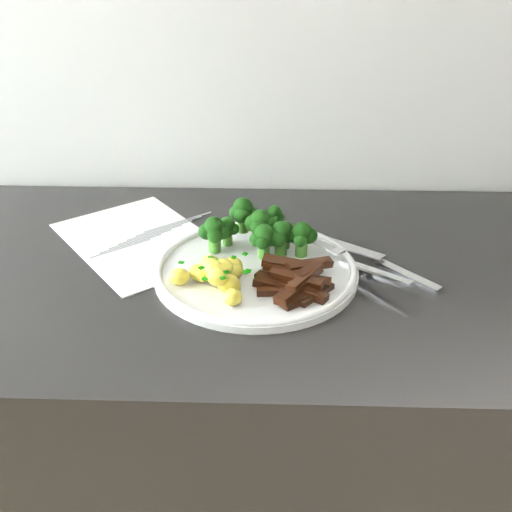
# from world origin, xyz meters

# --- Properties ---
(counter) EXTENTS (2.32, 0.58, 0.87)m
(counter) POSITION_xyz_m (-0.02, 1.68, 0.43)
(counter) COLOR black
(counter) RESTS_ON ground
(recipe_paper) EXTENTS (0.32, 0.34, 0.00)m
(recipe_paper) POSITION_xyz_m (-0.17, 1.76, 0.87)
(recipe_paper) COLOR white
(recipe_paper) RESTS_ON counter
(plate) EXTENTS (0.29, 0.29, 0.02)m
(plate) POSITION_xyz_m (0.02, 1.67, 0.88)
(plate) COLOR silver
(plate) RESTS_ON counter
(broccoli) EXTENTS (0.18, 0.11, 0.07)m
(broccoli) POSITION_xyz_m (0.02, 1.72, 0.92)
(broccoli) COLOR #366D1F
(broccoli) RESTS_ON plate
(potatoes) EXTENTS (0.11, 0.10, 0.04)m
(potatoes) POSITION_xyz_m (-0.04, 1.62, 0.90)
(potatoes) COLOR #FFE04D
(potatoes) RESTS_ON plate
(beef_strips) EXTENTS (0.11, 0.11, 0.03)m
(beef_strips) POSITION_xyz_m (0.07, 1.62, 0.89)
(beef_strips) COLOR black
(beef_strips) RESTS_ON plate
(fork) EXTENTS (0.13, 0.13, 0.02)m
(fork) POSITION_xyz_m (0.16, 1.67, 0.89)
(fork) COLOR silver
(fork) RESTS_ON plate
(knife) EXTENTS (0.17, 0.15, 0.02)m
(knife) POSITION_xyz_m (0.21, 1.68, 0.88)
(knife) COLOR silver
(knife) RESTS_ON plate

